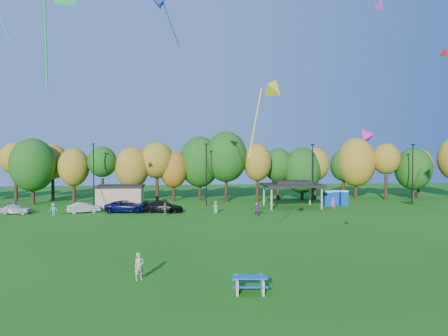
{
  "coord_description": "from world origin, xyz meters",
  "views": [
    {
      "loc": [
        -1.65,
        -18.13,
        7.55
      ],
      "look_at": [
        0.95,
        6.0,
        6.7
      ],
      "focal_mm": 32.0,
      "sensor_mm": 36.0,
      "label": 1
    }
  ],
  "objects": [
    {
      "name": "ground",
      "position": [
        0.0,
        0.0,
        0.0
      ],
      "size": [
        160.0,
        160.0,
        0.0
      ],
      "primitive_type": "plane",
      "color": "#19600F",
      "rests_on": "ground"
    },
    {
      "name": "tree_line",
      "position": [
        -1.03,
        45.51,
        5.91
      ],
      "size": [
        93.57,
        10.55,
        11.15
      ],
      "color": "black",
      "rests_on": "ground"
    },
    {
      "name": "lamp_posts",
      "position": [
        2.0,
        40.0,
        4.9
      ],
      "size": [
        64.5,
        0.25,
        9.09
      ],
      "color": "black",
      "rests_on": "ground"
    },
    {
      "name": "utility_building",
      "position": [
        -10.0,
        38.0,
        1.64
      ],
      "size": [
        6.3,
        4.3,
        3.25
      ],
      "color": "tan",
      "rests_on": "ground"
    },
    {
      "name": "pavilion",
      "position": [
        14.0,
        37.0,
        3.23
      ],
      "size": [
        8.2,
        6.2,
        3.77
      ],
      "color": "tan",
      "rests_on": "ground"
    },
    {
      "name": "porta_potties",
      "position": [
        20.9,
        38.28,
        1.1
      ],
      "size": [
        3.75,
        1.86,
        2.18
      ],
      "color": "#0C3FA1",
      "rests_on": "ground"
    },
    {
      "name": "picnic_table",
      "position": [
        2.07,
        3.24,
        0.48
      ],
      "size": [
        2.07,
        1.78,
        0.83
      ],
      "rotation": [
        0.0,
        0.0,
        -0.11
      ],
      "color": "tan",
      "rests_on": "ground"
    },
    {
      "name": "kite_flyer",
      "position": [
        -4.17,
        5.92,
        0.83
      ],
      "size": [
        0.72,
        0.65,
        1.66
      ],
      "primitive_type": "imported",
      "rotation": [
        0.0,
        0.0,
        0.53
      ],
      "color": "#BFA38F",
      "rests_on": "ground"
    },
    {
      "name": "car_a",
      "position": [
        -22.39,
        34.43,
        0.64
      ],
      "size": [
        3.86,
        1.85,
        1.27
      ],
      "primitive_type": "imported",
      "rotation": [
        0.0,
        0.0,
        1.48
      ],
      "color": "silver",
      "rests_on": "ground"
    },
    {
      "name": "car_b",
      "position": [
        -14.12,
        34.55,
        0.67
      ],
      "size": [
        4.31,
        2.7,
        1.34
      ],
      "primitive_type": "imported",
      "rotation": [
        0.0,
        0.0,
        1.91
      ],
      "color": "#ABABB1",
      "rests_on": "ground"
    },
    {
      "name": "car_c",
      "position": [
        -8.67,
        34.45,
        0.77
      ],
      "size": [
        5.7,
        2.99,
        1.53
      ],
      "primitive_type": "imported",
      "rotation": [
        0.0,
        0.0,
        1.49
      ],
      "color": "#0B0E46",
      "rests_on": "ground"
    },
    {
      "name": "car_d",
      "position": [
        -3.95,
        33.9,
        0.74
      ],
      "size": [
        5.38,
        2.88,
        1.48
      ],
      "primitive_type": "imported",
      "rotation": [
        0.0,
        0.0,
        1.41
      ],
      "color": "black",
      "rests_on": "ground"
    },
    {
      "name": "far_person_0",
      "position": [
        2.72,
        32.32,
        0.79
      ],
      "size": [
        0.85,
        0.93,
        1.59
      ],
      "primitive_type": "imported",
      "rotation": [
        0.0,
        0.0,
        5.31
      ],
      "color": "gray",
      "rests_on": "ground"
    },
    {
      "name": "far_person_1",
      "position": [
        -3.63,
        30.89,
        0.83
      ],
      "size": [
        1.02,
        0.9,
        1.65
      ],
      "primitive_type": "imported",
      "rotation": [
        0.0,
        0.0,
        0.64
      ],
      "color": "#758954",
      "rests_on": "ground"
    },
    {
      "name": "far_person_2",
      "position": [
        18.41,
        32.76,
        0.86
      ],
      "size": [
        0.74,
        0.73,
        1.73
      ],
      "primitive_type": "imported",
      "rotation": [
        0.0,
        0.0,
        5.54
      ],
      "color": "#AE5293",
      "rests_on": "ground"
    },
    {
      "name": "far_person_3",
      "position": [
        -17.21,
        32.43,
        0.78
      ],
      "size": [
        1.15,
        0.92,
        1.55
      ],
      "primitive_type": "imported",
      "rotation": [
        0.0,
        0.0,
        0.39
      ],
      "color": "#56A1BD",
      "rests_on": "ground"
    },
    {
      "name": "far_person_4",
      "position": [
        7.51,
        29.54,
        0.86
      ],
      "size": [
        1.61,
        0.54,
        1.73
      ],
      "primitive_type": "imported",
      "rotation": [
        0.0,
        0.0,
        6.27
      ],
      "color": "#7E3682",
      "rests_on": "ground"
    },
    {
      "name": "far_person_5",
      "position": [
        -22.68,
        34.9,
        0.88
      ],
      "size": [
        0.91,
        0.74,
        1.76
      ],
      "primitive_type": "imported",
      "rotation": [
        0.0,
        0.0,
        0.1
      ],
      "color": "teal",
      "rests_on": "ground"
    },
    {
      "name": "kite_4",
      "position": [
        17.47,
        18.95,
        22.12
      ],
      "size": [
        1.06,
        1.39,
        1.37
      ],
      "color": "#FB29E0"
    },
    {
      "name": "kite_5",
      "position": [
        26.02,
        21.63,
        18.42
      ],
      "size": [
        1.45,
        1.59,
        1.31
      ],
      "color": "red"
    },
    {
      "name": "kite_6",
      "position": [
        -3.65,
        15.92,
        20.28
      ],
      "size": [
        2.74,
        1.29,
        4.5
      ],
      "color": "navy"
    },
    {
      "name": "kite_11",
      "position": [
        4.17,
        6.86,
        11.82
      ],
      "size": [
        2.58,
        2.95,
        5.45
      ],
      "color": "yellow"
    },
    {
      "name": "kite_15",
      "position": [
        8.69,
        3.41,
        8.69
      ],
      "size": [
        1.27,
        1.27,
        1.02
      ],
      "color": "#FF0EA6"
    }
  ]
}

